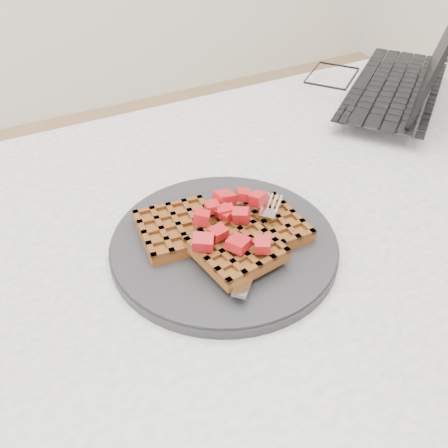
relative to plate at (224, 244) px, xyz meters
name	(u,v)px	position (x,y,z in m)	size (l,w,h in m)	color
table	(252,292)	(0.05, 0.01, -0.12)	(1.20, 0.80, 0.75)	silver
plate	(224,244)	(0.00, 0.00, 0.00)	(0.28, 0.28, 0.02)	black
waffles	(226,234)	(0.00, 0.00, 0.02)	(0.19, 0.18, 0.03)	brown
strawberry_pile	(224,215)	(0.00, 0.00, 0.05)	(0.15, 0.15, 0.02)	#8F0007
fork	(260,242)	(0.03, -0.03, 0.02)	(0.02, 0.18, 0.02)	silver
laptop	(380,77)	(0.47, 0.25, 0.03)	(0.45, 0.43, 0.25)	black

